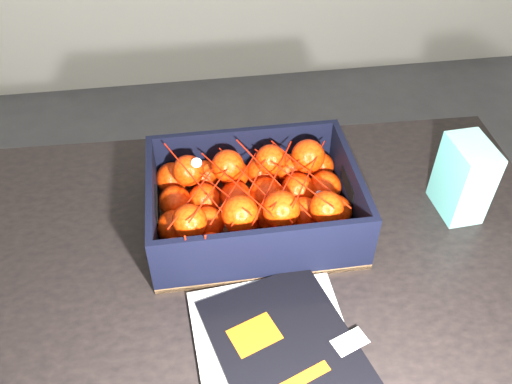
{
  "coord_description": "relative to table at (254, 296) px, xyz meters",
  "views": [
    {
      "loc": [
        -0.15,
        -0.77,
        1.51
      ],
      "look_at": [
        -0.05,
        -0.08,
        0.86
      ],
      "focal_mm": 37.43,
      "sensor_mm": 36.0,
      "label": 1
    }
  ],
  "objects": [
    {
      "name": "mesh_net",
      "position": [
        0.01,
        0.09,
        0.21
      ],
      "size": [
        0.32,
        0.26,
        0.09
      ],
      "color": "red",
      "rests_on": "clementine_heap"
    },
    {
      "name": "retail_carton",
      "position": [
        0.42,
        0.08,
        0.18
      ],
      "size": [
        0.08,
        0.11,
        0.16
      ],
      "primitive_type": "cube",
      "rotation": [
        0.0,
        0.0,
        0.06
      ],
      "color": "silver",
      "rests_on": "table"
    },
    {
      "name": "magazine_stack",
      "position": [
        0.01,
        -0.19,
        0.11
      ],
      "size": [
        0.29,
        0.32,
        0.02
      ],
      "color": "silver",
      "rests_on": "table"
    },
    {
      "name": "table",
      "position": [
        0.0,
        0.0,
        0.0
      ],
      "size": [
        1.23,
        0.84,
        0.75
      ],
      "color": "black",
      "rests_on": "ground"
    },
    {
      "name": "produce_crate",
      "position": [
        0.01,
        0.1,
        0.14
      ],
      "size": [
        0.39,
        0.29,
        0.13
      ],
      "color": "brown",
      "rests_on": "table"
    },
    {
      "name": "ground",
      "position": [
        0.07,
        0.15,
        -0.65
      ],
      "size": [
        3.5,
        3.5,
        0.0
      ],
      "primitive_type": "plane",
      "color": "#3C3B3E",
      "rests_on": "ground"
    },
    {
      "name": "clementine_heap",
      "position": [
        0.02,
        0.1,
        0.16
      ],
      "size": [
        0.37,
        0.27,
        0.12
      ],
      "color": "red",
      "rests_on": "produce_crate"
    }
  ]
}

